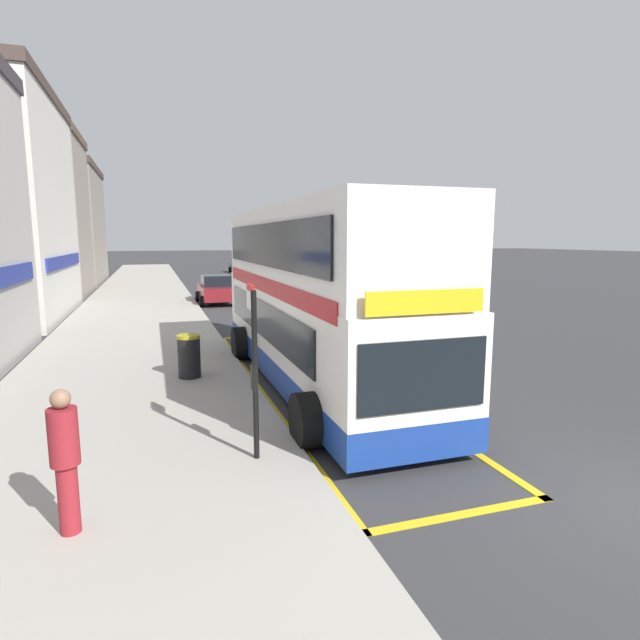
{
  "coord_description": "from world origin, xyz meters",
  "views": [
    {
      "loc": [
        -6.28,
        -4.65,
        3.64
      ],
      "look_at": [
        -2.02,
        8.34,
        1.47
      ],
      "focal_mm": 28.75,
      "sensor_mm": 36.0,
      "label": 1
    }
  ],
  "objects_px": {
    "double_decker_bus": "(313,302)",
    "litter_bin": "(189,356)",
    "bus_stop_sign": "(254,358)",
    "parked_car_grey_kerbside": "(309,286)",
    "pedestrian_waiting_near_sign": "(65,455)",
    "parked_car_maroon_ahead": "(216,289)",
    "parked_car_grey_far": "(240,265)"
  },
  "relations": [
    {
      "from": "pedestrian_waiting_near_sign",
      "to": "parked_car_grey_far",
      "type": "bearing_deg",
      "value": 78.31
    },
    {
      "from": "double_decker_bus",
      "to": "parked_car_maroon_ahead",
      "type": "xyz_separation_m",
      "value": [
        -0.41,
        17.16,
        -1.27
      ]
    },
    {
      "from": "bus_stop_sign",
      "to": "pedestrian_waiting_near_sign",
      "type": "height_order",
      "value": "bus_stop_sign"
    },
    {
      "from": "double_decker_bus",
      "to": "litter_bin",
      "type": "height_order",
      "value": "double_decker_bus"
    },
    {
      "from": "parked_car_maroon_ahead",
      "to": "litter_bin",
      "type": "xyz_separation_m",
      "value": [
        -2.62,
        -16.25,
        -0.11
      ]
    },
    {
      "from": "parked_car_maroon_ahead",
      "to": "parked_car_grey_kerbside",
      "type": "height_order",
      "value": "same"
    },
    {
      "from": "bus_stop_sign",
      "to": "parked_car_maroon_ahead",
      "type": "distance_m",
      "value": 21.64
    },
    {
      "from": "parked_car_grey_far",
      "to": "pedestrian_waiting_near_sign",
      "type": "xyz_separation_m",
      "value": [
        -10.22,
        -49.37,
        0.32
      ]
    },
    {
      "from": "bus_stop_sign",
      "to": "parked_car_grey_far",
      "type": "relative_size",
      "value": 0.66
    },
    {
      "from": "parked_car_maroon_ahead",
      "to": "parked_car_grey_far",
      "type": "xyz_separation_m",
      "value": [
        5.72,
        26.37,
        0.0
      ]
    },
    {
      "from": "double_decker_bus",
      "to": "parked_car_grey_far",
      "type": "relative_size",
      "value": 2.66
    },
    {
      "from": "pedestrian_waiting_near_sign",
      "to": "litter_bin",
      "type": "xyz_separation_m",
      "value": [
        1.88,
        6.75,
        -0.42
      ]
    },
    {
      "from": "parked_car_maroon_ahead",
      "to": "pedestrian_waiting_near_sign",
      "type": "relative_size",
      "value": 2.35
    },
    {
      "from": "double_decker_bus",
      "to": "bus_stop_sign",
      "type": "distance_m",
      "value": 4.97
    },
    {
      "from": "bus_stop_sign",
      "to": "parked_car_grey_kerbside",
      "type": "distance_m",
      "value": 23.48
    },
    {
      "from": "pedestrian_waiting_near_sign",
      "to": "parked_car_maroon_ahead",
      "type": "bearing_deg",
      "value": 78.94
    },
    {
      "from": "double_decker_bus",
      "to": "parked_car_grey_far",
      "type": "height_order",
      "value": "double_decker_bus"
    },
    {
      "from": "double_decker_bus",
      "to": "parked_car_grey_kerbside",
      "type": "relative_size",
      "value": 2.66
    },
    {
      "from": "double_decker_bus",
      "to": "litter_bin",
      "type": "xyz_separation_m",
      "value": [
        -3.03,
        0.91,
        -1.37
      ]
    },
    {
      "from": "double_decker_bus",
      "to": "parked_car_grey_kerbside",
      "type": "bearing_deg",
      "value": 73.32
    },
    {
      "from": "double_decker_bus",
      "to": "pedestrian_waiting_near_sign",
      "type": "relative_size",
      "value": 6.25
    },
    {
      "from": "double_decker_bus",
      "to": "parked_car_grey_kerbside",
      "type": "distance_m",
      "value": 18.62
    },
    {
      "from": "double_decker_bus",
      "to": "litter_bin",
      "type": "distance_m",
      "value": 3.45
    },
    {
      "from": "parked_car_maroon_ahead",
      "to": "parked_car_grey_far",
      "type": "height_order",
      "value": "same"
    },
    {
      "from": "double_decker_bus",
      "to": "bus_stop_sign",
      "type": "xyz_separation_m",
      "value": [
        -2.35,
        -4.37,
        -0.29
      ]
    },
    {
      "from": "double_decker_bus",
      "to": "pedestrian_waiting_near_sign",
      "type": "distance_m",
      "value": 7.69
    },
    {
      "from": "pedestrian_waiting_near_sign",
      "to": "litter_bin",
      "type": "bearing_deg",
      "value": 74.48
    },
    {
      "from": "double_decker_bus",
      "to": "pedestrian_waiting_near_sign",
      "type": "xyz_separation_m",
      "value": [
        -4.9,
        -5.85,
        -0.95
      ]
    },
    {
      "from": "parked_car_grey_kerbside",
      "to": "pedestrian_waiting_near_sign",
      "type": "distance_m",
      "value": 25.77
    },
    {
      "from": "bus_stop_sign",
      "to": "parked_car_grey_kerbside",
      "type": "xyz_separation_m",
      "value": [
        7.69,
        22.17,
        -0.97
      ]
    },
    {
      "from": "parked_car_grey_kerbside",
      "to": "parked_car_maroon_ahead",
      "type": "bearing_deg",
      "value": -171.67
    },
    {
      "from": "parked_car_grey_far",
      "to": "litter_bin",
      "type": "distance_m",
      "value": 43.42
    }
  ]
}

